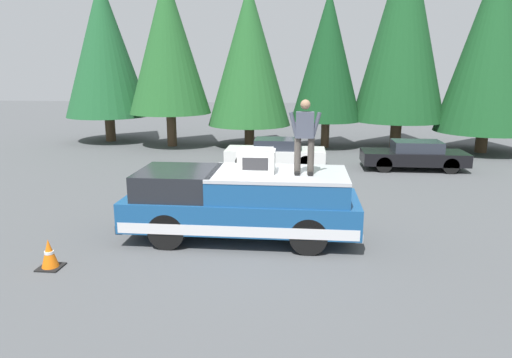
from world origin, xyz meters
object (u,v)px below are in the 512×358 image
(pickup_truck, at_px, (242,203))
(parked_car_black, at_px, (414,155))
(compressor_unit, at_px, (257,161))
(parked_car_white, at_px, (276,153))
(person_on_truck_bed, at_px, (305,135))
(traffic_cone, at_px, (49,255))

(pickup_truck, relative_size, parked_car_black, 1.35)
(compressor_unit, distance_m, parked_car_black, 10.25)
(parked_car_black, bearing_deg, compressor_unit, 146.79)
(pickup_truck, distance_m, parked_car_white, 8.49)
(parked_car_black, relative_size, parked_car_white, 1.00)
(person_on_truck_bed, bearing_deg, traffic_cone, 110.82)
(traffic_cone, bearing_deg, compressor_unit, -62.87)
(parked_car_white, bearing_deg, parked_car_black, -90.33)
(person_on_truck_bed, height_order, traffic_cone, person_on_truck_bed)
(pickup_truck, distance_m, compressor_unit, 1.12)
(person_on_truck_bed, bearing_deg, parked_car_black, -27.42)
(parked_car_black, xyz_separation_m, parked_car_white, (0.03, 5.60, 0.00))
(parked_car_black, distance_m, parked_car_white, 5.60)
(compressor_unit, bearing_deg, pickup_truck, 80.43)
(compressor_unit, distance_m, traffic_cone, 4.85)
(parked_car_white, bearing_deg, person_on_truck_bed, -172.60)
(parked_car_black, bearing_deg, person_on_truck_bed, 152.58)
(pickup_truck, height_order, parked_car_white, pickup_truck)
(compressor_unit, bearing_deg, parked_car_black, -33.21)
(person_on_truck_bed, distance_m, parked_car_black, 9.92)
(parked_car_black, bearing_deg, pickup_truck, 144.91)
(compressor_unit, xyz_separation_m, traffic_cone, (-2.08, 4.07, -1.64))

